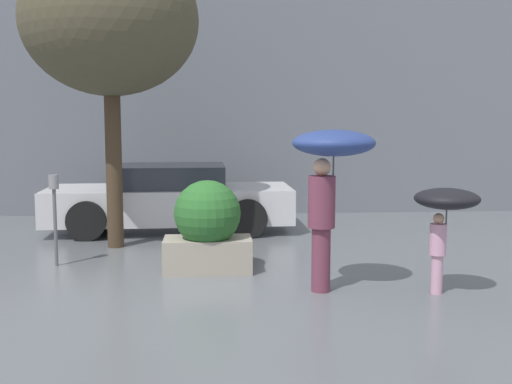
% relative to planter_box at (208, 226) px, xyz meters
% --- Properties ---
extents(ground_plane, '(40.00, 40.00, 0.00)m').
position_rel_planter_box_xyz_m(ground_plane, '(-0.57, -1.18, -0.63)').
color(ground_plane, slate).
extents(building_facade, '(18.00, 0.30, 6.00)m').
position_rel_planter_box_xyz_m(building_facade, '(-0.57, 5.32, 2.37)').
color(building_facade, slate).
rests_on(building_facade, ground).
extents(planter_box, '(1.21, 0.92, 1.27)m').
position_rel_planter_box_xyz_m(planter_box, '(0.00, 0.00, 0.00)').
color(planter_box, '#9E9384').
rests_on(planter_box, ground).
extents(person_adult, '(1.00, 1.00, 1.98)m').
position_rel_planter_box_xyz_m(person_adult, '(1.50, -1.09, 0.94)').
color(person_adult, brown).
rests_on(person_adult, ground).
extents(person_child, '(0.77, 0.77, 1.29)m').
position_rel_planter_box_xyz_m(person_child, '(2.84, -1.35, 0.44)').
color(person_child, '#D199B7').
rests_on(person_child, ground).
extents(parked_car_near, '(4.55, 1.97, 1.23)m').
position_rel_planter_box_xyz_m(parked_car_near, '(-0.74, 3.20, -0.04)').
color(parked_car_near, silver).
rests_on(parked_car_near, ground).
extents(street_tree, '(2.80, 2.80, 4.83)m').
position_rel_planter_box_xyz_m(street_tree, '(-1.53, 1.75, 2.99)').
color(street_tree, '#423323').
rests_on(street_tree, ground).
extents(parking_meter, '(0.14, 0.14, 1.31)m').
position_rel_planter_box_xyz_m(parking_meter, '(-2.17, 0.45, 0.31)').
color(parking_meter, '#595B60').
rests_on(parking_meter, ground).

